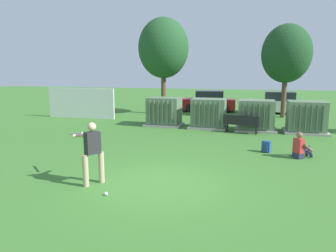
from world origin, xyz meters
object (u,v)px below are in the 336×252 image
object	(u,v)px
transformer_west	(164,112)
transformer_mid_west	(209,114)
batter	(92,150)
parked_car_leftmost	(208,102)
transformer_east	(306,118)
transformer_mid_east	(256,116)
backpack	(266,147)
parked_car_left_of_center	(278,103)
sports_ball	(106,194)
park_bench	(241,123)
seated_spectator	(301,148)

from	to	relation	value
transformer_west	transformer_mid_west	xyz separation A→B (m)	(2.58, -0.13, 0.00)
batter	parked_car_leftmost	world-z (taller)	batter
transformer_mid_west	transformer_east	xyz separation A→B (m)	(4.96, -0.11, 0.00)
transformer_mid_east	backpack	distance (m)	4.59
batter	parked_car_left_of_center	distance (m)	18.03
transformer_mid_east	sports_ball	size ratio (longest dim) A/B	23.33
batter	transformer_west	bearing A→B (deg)	93.97
transformer_west	parked_car_left_of_center	xyz separation A→B (m)	(6.72, 7.34, -0.04)
park_bench	batter	world-z (taller)	batter
transformer_mid_east	transformer_east	size ratio (longest dim) A/B	1.00
backpack	transformer_mid_west	bearing A→B (deg)	121.72
transformer_west	seated_spectator	bearing A→B (deg)	-38.72
transformer_east	sports_ball	world-z (taller)	transformer_east
transformer_east	transformer_mid_west	bearing A→B (deg)	178.75
parked_car_leftmost	parked_car_left_of_center	xyz separation A→B (m)	(5.17, 0.13, 0.00)
transformer_east	seated_spectator	size ratio (longest dim) A/B	2.18
batter	seated_spectator	size ratio (longest dim) A/B	1.81
sports_ball	transformer_west	bearing A→B (deg)	97.68
seated_spectator	park_bench	bearing A→B (deg)	118.68
park_bench	batter	xyz separation A→B (m)	(-3.70, -8.45, 0.44)
transformer_east	park_bench	world-z (taller)	transformer_east
transformer_mid_west	seated_spectator	distance (m)	6.59
transformer_mid_east	parked_car_leftmost	world-z (taller)	same
parked_car_left_of_center	transformer_west	bearing A→B (deg)	-132.49
backpack	seated_spectator	bearing A→B (deg)	-24.11
parked_car_leftmost	parked_car_left_of_center	distance (m)	5.17
transformer_west	sports_ball	distance (m)	10.43
transformer_mid_west	batter	bearing A→B (deg)	-101.36
transformer_mid_west	sports_ball	bearing A→B (deg)	-96.67
transformer_east	sports_ball	xyz separation A→B (m)	(-6.15, -10.08, -0.74)
transformer_mid_west	park_bench	size ratio (longest dim) A/B	1.14
transformer_mid_west	transformer_mid_east	bearing A→B (deg)	-2.91
sports_ball	parked_car_left_of_center	bearing A→B (deg)	73.19
backpack	sports_ball	bearing A→B (deg)	-126.43
transformer_mid_east	sports_ball	bearing A→B (deg)	-110.26
sports_ball	parked_car_leftmost	bearing A→B (deg)	89.47
sports_ball	seated_spectator	xyz separation A→B (m)	(5.23, 5.00, 0.33)
parked_car_leftmost	backpack	bearing A→B (deg)	-71.94
sports_ball	backpack	distance (m)	6.86
parked_car_leftmost	seated_spectator	bearing A→B (deg)	-67.94
transformer_east	park_bench	xyz separation A→B (m)	(-3.17, -0.96, -0.25)
transformer_west	backpack	bearing A→B (deg)	-41.25
sports_ball	parked_car_left_of_center	xyz separation A→B (m)	(5.33, 17.65, 0.71)
park_bench	parked_car_left_of_center	distance (m)	8.85
transformer_mid_west	batter	xyz separation A→B (m)	(-1.91, -9.52, 0.19)
park_bench	transformer_mid_east	bearing A→B (deg)	52.07
sports_ball	parked_car_leftmost	world-z (taller)	parked_car_leftmost
backpack	park_bench	bearing A→B (deg)	106.91
transformer_mid_east	parked_car_left_of_center	world-z (taller)	same
transformer_east	parked_car_left_of_center	xyz separation A→B (m)	(-0.81, 7.57, -0.04)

